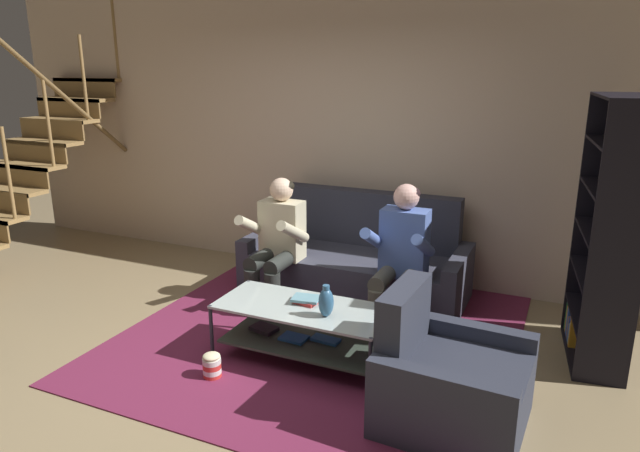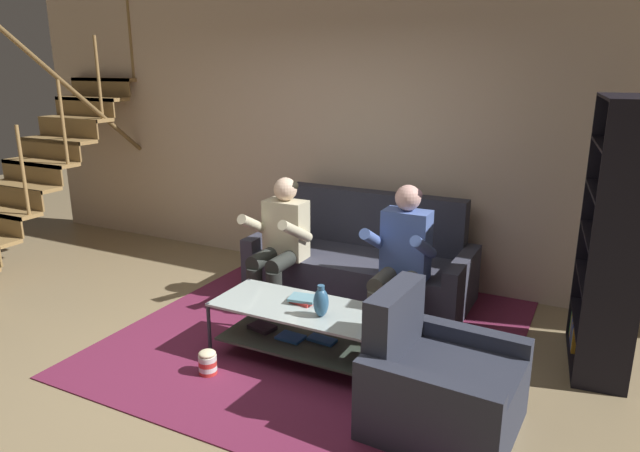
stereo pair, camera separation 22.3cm
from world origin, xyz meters
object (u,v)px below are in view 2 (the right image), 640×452
object	(u,v)px
person_seated_right	(401,254)
vase	(321,302)
coffee_table	(298,324)
popcorn_tub	(207,362)
couch	(362,264)
person_seated_left	(280,238)
bookshelf	(615,253)
armchair	(438,385)
book_stack	(303,299)

from	to	relation	value
person_seated_right	vase	size ratio (longest dim) A/B	5.19
coffee_table	popcorn_tub	xyz separation A→B (m)	(-0.47, -0.48, -0.19)
person_seated_right	popcorn_tub	size ratio (longest dim) A/B	6.38
couch	person_seated_left	xyz separation A→B (m)	(-0.57, -0.54, 0.33)
person_seated_right	bookshelf	bearing A→B (deg)	5.44
couch	person_seated_right	xyz separation A→B (m)	(0.57, -0.53, 0.35)
vase	armchair	xyz separation A→B (m)	(0.91, -0.23, -0.27)
coffee_table	popcorn_tub	size ratio (longest dim) A/B	6.73
vase	couch	bearing A→B (deg)	102.24
person_seated_right	popcorn_tub	distance (m)	1.73
person_seated_left	popcorn_tub	xyz separation A→B (m)	(0.19, -1.33, -0.53)
armchair	popcorn_tub	world-z (taller)	armchair
couch	popcorn_tub	distance (m)	1.91
armchair	book_stack	bearing A→B (deg)	161.34
person_seated_right	popcorn_tub	bearing A→B (deg)	-125.67
coffee_table	popcorn_tub	distance (m)	0.70
book_stack	popcorn_tub	distance (m)	0.81
coffee_table	person_seated_right	bearing A→B (deg)	60.20
bookshelf	armchair	xyz separation A→B (m)	(-0.86, -1.31, -0.57)
popcorn_tub	armchair	bearing A→B (deg)	5.88
book_stack	popcorn_tub	bearing A→B (deg)	-131.06
couch	popcorn_tub	size ratio (longest dim) A/B	10.98
person_seated_right	book_stack	xyz separation A→B (m)	(-0.48, -0.78, -0.19)
vase	armchair	bearing A→B (deg)	-14.15
couch	person_seated_left	bearing A→B (deg)	-136.66
person_seated_left	couch	bearing A→B (deg)	43.34
person_seated_left	bookshelf	size ratio (longest dim) A/B	0.60
popcorn_tub	bookshelf	bearing A→B (deg)	30.81
book_stack	armchair	world-z (taller)	armchair
person_seated_right	bookshelf	size ratio (longest dim) A/B	0.62
person_seated_right	coffee_table	world-z (taller)	person_seated_right
vase	coffee_table	bearing A→B (deg)	159.09
couch	popcorn_tub	world-z (taller)	couch
person_seated_left	vase	size ratio (longest dim) A/B	5.01
armchair	person_seated_right	bearing A→B (deg)	119.44
armchair	popcorn_tub	size ratio (longest dim) A/B	4.67
person_seated_left	armchair	world-z (taller)	person_seated_left
couch	person_seated_left	size ratio (longest dim) A/B	1.78
person_seated_left	person_seated_right	world-z (taller)	person_seated_right
popcorn_tub	couch	bearing A→B (deg)	78.35
couch	armchair	xyz separation A→B (m)	(1.23, -1.70, -0.03)
book_stack	bookshelf	size ratio (longest dim) A/B	0.11
vase	armchair	distance (m)	0.97
coffee_table	vase	size ratio (longest dim) A/B	5.47
coffee_table	armchair	bearing A→B (deg)	-15.57
person_seated_left	vase	bearing A→B (deg)	-46.33
couch	coffee_table	size ratio (longest dim) A/B	1.63
couch	armchair	size ratio (longest dim) A/B	2.35
person_seated_left	book_stack	world-z (taller)	person_seated_left
coffee_table	bookshelf	bearing A→B (deg)	26.32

